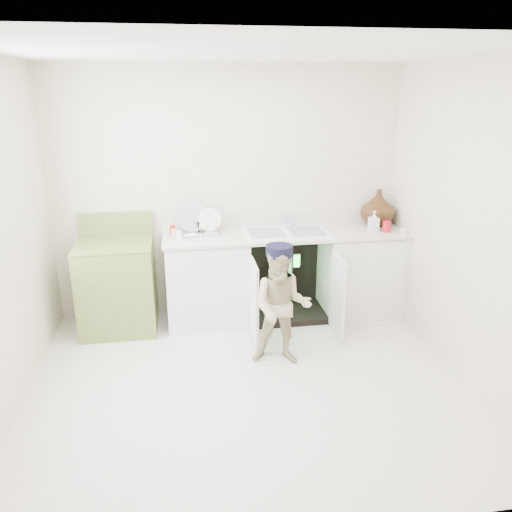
% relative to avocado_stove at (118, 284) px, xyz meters
% --- Properties ---
extents(ground, '(3.50, 3.50, 0.00)m').
position_rel_avocado_stove_xyz_m(ground, '(1.12, -1.18, -0.46)').
color(ground, beige).
rests_on(ground, ground).
extents(room_shell, '(6.00, 5.50, 1.26)m').
position_rel_avocado_stove_xyz_m(room_shell, '(1.12, -1.18, 0.79)').
color(room_shell, silver).
rests_on(room_shell, ground).
extents(counter_run, '(2.44, 1.02, 1.27)m').
position_rel_avocado_stove_xyz_m(counter_run, '(1.72, 0.03, 0.03)').
color(counter_run, silver).
rests_on(counter_run, ground).
extents(avocado_stove, '(0.71, 0.65, 1.10)m').
position_rel_avocado_stove_xyz_m(avocado_stove, '(0.00, 0.00, 0.00)').
color(avocado_stove, olive).
rests_on(avocado_stove, ground).
extents(repair_worker, '(0.59, 0.83, 1.06)m').
position_rel_avocado_stove_xyz_m(repair_worker, '(1.45, -0.90, 0.08)').
color(repair_worker, '#CABB91').
rests_on(repair_worker, ground).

